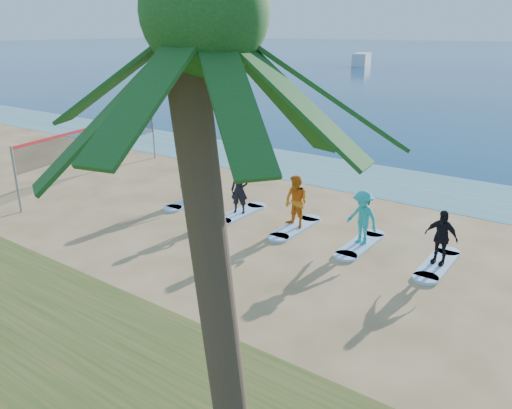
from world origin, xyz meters
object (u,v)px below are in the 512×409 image
Objects in this scene: surfboard_0 at (192,201)px; student_2 at (296,202)px; surfboard_1 at (240,213)px; student_3 at (362,218)px; boat_offshore_a at (361,66)px; student_4 at (441,237)px; volleyball_net at (95,139)px; student_1 at (239,190)px; student_0 at (191,179)px; surfboard_3 at (360,245)px; palm_tree at (205,18)px; surfboard_4 at (437,264)px; surfboard_2 at (295,228)px.

student_2 is at bearing 0.00° from surfboard_0.
surfboard_1 is 4.89m from student_3.
student_4 is at bearing -80.08° from boat_offshore_a.
volleyball_net is 5.11× the size of student_1.
student_0 is 1.05× the size of student_4.
student_0 is at bearing 180.00° from surfboard_3.
student_3 reaches higher than surfboard_0.
student_3 is (7.21, 0.00, 0.91)m from surfboard_0.
palm_tree is 4.63× the size of student_0.
palm_tree reaches higher than surfboard_3.
surfboard_0 is at bearing 0.00° from student_0.
student_3 is at bearing 180.00° from surfboard_4.
boat_offshore_a is at bearing 106.15° from volleyball_net.
student_0 is at bearing 158.62° from student_1.
volleyball_net is 5.79m from surfboard_0.
student_2 is 1.04× the size of student_3.
surfboard_2 is at bearing 0.00° from surfboard_1.
surfboard_4 is 1.36× the size of student_4.
surfboard_1 is at bearing -20.43° from student_0.
surfboard_3 is 2.55m from student_4.
surfboard_4 is (9.61, 0.00, 0.00)m from surfboard_0.
student_4 is (7.21, 0.00, 0.86)m from surfboard_1.
surfboard_4 is (2.40, 0.00, 0.00)m from surfboard_3.
student_1 is (-6.54, 9.03, -5.63)m from palm_tree.
surfboard_0 is 1.27× the size of student_3.
student_1 is (30.14, -76.68, 0.96)m from boat_offshore_a.
student_0 is at bearing 134.70° from palm_tree.
boat_offshore_a is at bearing 111.45° from surfboard_1.
surfboard_2 is at bearing -20.43° from student_0.
student_4 reaches higher than surfboard_1.
student_2 is (2.40, 0.00, 0.03)m from student_1.
surfboard_2 is at bearing -174.21° from student_4.
student_2 is at bearing -83.06° from boat_offshore_a.
surfboard_2 is 1.36× the size of student_4.
student_4 is at bearing 0.00° from surfboard_0.
student_0 reaches higher than surfboard_2.
surfboard_0 is 2.57m from student_1.
student_2 is at bearing 0.00° from surfboard_2.
student_0 reaches higher than boat_offshore_a.
boat_offshore_a reaches higher than surfboard_3.
boat_offshore_a is 85.29m from surfboard_4.
student_3 is at bearing -21.38° from student_1.
surfboard_0 is at bearing -164.33° from student_3.
palm_tree is at bearing -52.47° from student_2.
student_0 is 0.77× the size of surfboard_2.
surfboard_1 is at bearing -84.59° from boat_offshore_a.
surfboard_0 is 0.89m from student_0.
volleyball_net is 4.91× the size of student_2.
palm_tree is at bearing -63.48° from student_3.
volleyball_net is 12.72m from student_3.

